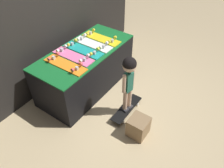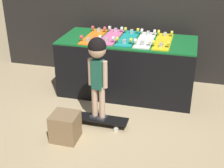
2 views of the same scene
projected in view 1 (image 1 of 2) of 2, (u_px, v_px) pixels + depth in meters
name	position (u px, v px, depth m)	size (l,w,h in m)	color
ground_plane	(111.00, 97.00, 3.82)	(16.00, 16.00, 0.00)	tan
back_wall	(50.00, 7.00, 3.43)	(4.38, 0.10, 2.69)	black
display_rack	(86.00, 69.00, 3.79)	(1.79, 0.81, 0.77)	black
skateboard_orange_on_rack	(65.00, 64.00, 3.23)	(0.21, 0.71, 0.09)	orange
skateboard_pink_on_rack	(73.00, 56.00, 3.40)	(0.21, 0.71, 0.09)	pink
skateboard_teal_on_rack	(83.00, 49.00, 3.54)	(0.21, 0.71, 0.09)	teal
skateboard_white_on_rack	(93.00, 43.00, 3.67)	(0.21, 0.71, 0.09)	white
skateboard_yellow_on_rack	(101.00, 38.00, 3.81)	(0.21, 0.71, 0.09)	yellow
skateboard_on_floor	(127.00, 109.00, 3.52)	(0.69, 0.18, 0.09)	black
child	(129.00, 75.00, 3.06)	(0.23, 0.20, 0.97)	#2D2D33
storage_box	(138.00, 127.00, 3.15)	(0.28, 0.27, 0.31)	#8E704C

